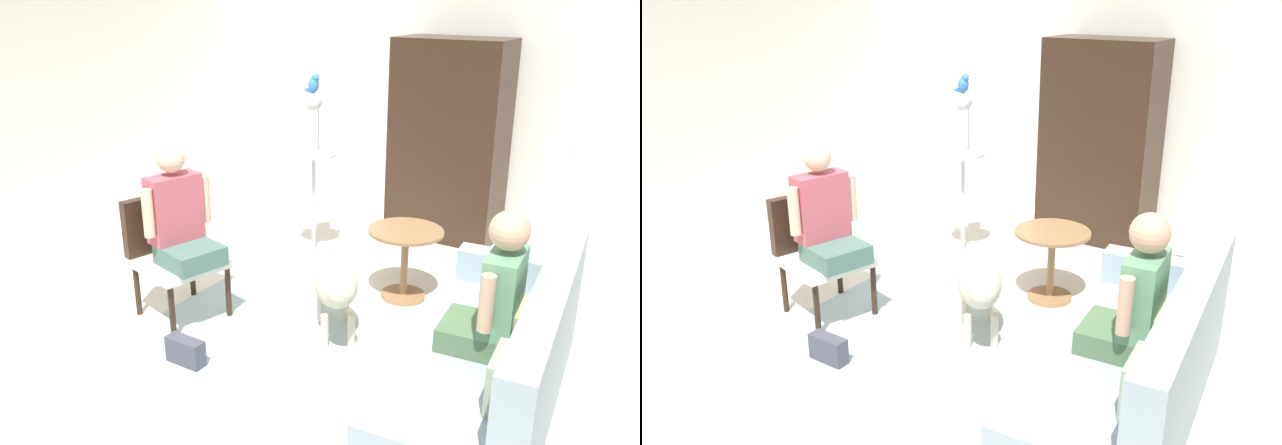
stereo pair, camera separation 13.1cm
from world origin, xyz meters
The scene contains 15 objects.
ground_plane centered at (0.00, 0.00, 0.00)m, with size 7.63×7.63×0.00m, color beige.
back_wall centered at (0.00, 3.07, 1.43)m, with size 6.96×0.12×2.86m, color silver.
left_wall centered at (-3.24, 0.30, 1.43)m, with size 0.12×6.62×2.86m, color silver.
area_rug centered at (-0.03, -0.29, 0.00)m, with size 2.52×1.97×0.01m, color #9EB2B7.
couch centered at (1.23, 0.11, 0.30)m, with size 1.00×2.08×0.87m.
armchair centered at (-1.24, 0.01, 0.54)m, with size 0.72×0.71×0.91m.
person_on_couch centered at (1.20, 0.07, 0.75)m, with size 0.45×0.54×0.84m.
person_on_armchair centered at (-1.09, -0.03, 0.80)m, with size 0.54×0.54×0.85m.
round_end_table centered at (0.16, 1.15, 0.38)m, with size 0.59×0.59×0.58m.
dog centered at (0.03, 0.32, 0.41)m, with size 0.58×0.73×0.63m.
bird_cage_stand centered at (-0.95, 1.55, 0.79)m, with size 0.40×0.40×1.50m.
parrot centered at (-0.94, 1.55, 1.58)m, with size 0.17×0.10×0.17m.
column_lamp centered at (1.09, 1.95, 0.62)m, with size 0.20×0.20×1.26m.
armoire_cabinet centered at (-0.11, 2.66, 0.97)m, with size 1.06×0.56×1.93m, color black.
handbag centered at (-0.63, -0.52, 0.09)m, with size 0.27×0.10×0.18m, color #3F3F4C.
Camera 2 is at (2.20, -3.11, 2.35)m, focal length 36.15 mm.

